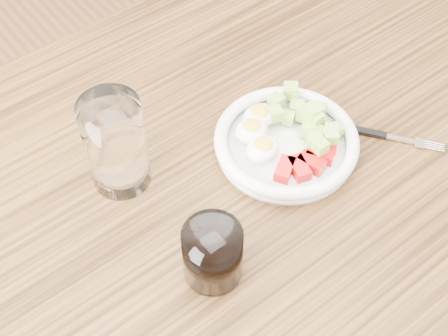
{
  "coord_description": "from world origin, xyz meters",
  "views": [
    {
      "loc": [
        -0.36,
        -0.43,
        1.52
      ],
      "look_at": [
        -0.01,
        0.01,
        0.8
      ],
      "focal_mm": 50.0,
      "sensor_mm": 36.0,
      "label": 1
    }
  ],
  "objects": [
    {
      "name": "dining_table",
      "position": [
        0.0,
        0.0,
        0.67
      ],
      "size": [
        1.5,
        0.9,
        0.77
      ],
      "color": "brown",
      "rests_on": "ground"
    },
    {
      "name": "coffee_glass",
      "position": [
        -0.12,
        -0.1,
        0.81
      ],
      "size": [
        0.08,
        0.08,
        0.09
      ],
      "color": "white",
      "rests_on": "dining_table"
    },
    {
      "name": "water_glass",
      "position": [
        -0.13,
        0.11,
        0.85
      ],
      "size": [
        0.09,
        0.09,
        0.16
      ],
      "primitive_type": "cylinder",
      "color": "white",
      "rests_on": "dining_table"
    },
    {
      "name": "fork",
      "position": [
        0.23,
        -0.07,
        0.77
      ],
      "size": [
        0.11,
        0.15,
        0.01
      ],
      "color": "black",
      "rests_on": "dining_table"
    },
    {
      "name": "bowl",
      "position": [
        0.1,
        0.0,
        0.79
      ],
      "size": [
        0.22,
        0.22,
        0.06
      ],
      "color": "white",
      "rests_on": "dining_table"
    }
  ]
}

